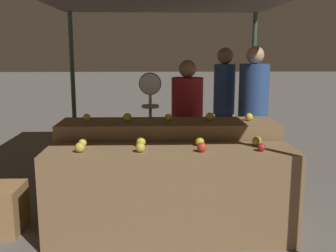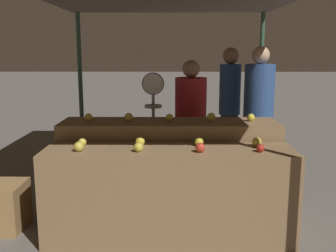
# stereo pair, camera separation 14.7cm
# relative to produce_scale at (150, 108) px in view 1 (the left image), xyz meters

# --- Properties ---
(ground_plane) EXTENTS (60.00, 60.00, 0.00)m
(ground_plane) POSITION_rel_produce_scale_xyz_m (0.19, -1.14, -1.05)
(ground_plane) COLOR #66605B
(market_canopy) EXTENTS (3.13, 4.05, 2.35)m
(market_canopy) POSITION_rel_produce_scale_xyz_m (0.19, -0.09, 1.18)
(market_canopy) COLOR #33513D
(market_canopy) RESTS_ON ground_plane
(display_counter_front) EXTENTS (2.23, 0.55, 0.85)m
(display_counter_front) POSITION_rel_produce_scale_xyz_m (0.19, -1.14, -0.62)
(display_counter_front) COLOR olive
(display_counter_front) RESTS_ON ground_plane
(display_counter_back) EXTENTS (2.23, 0.55, 0.99)m
(display_counter_back) POSITION_rel_produce_scale_xyz_m (0.19, -0.54, -0.55)
(display_counter_back) COLOR olive
(display_counter_back) RESTS_ON ground_plane
(apple_front_0) EXTENTS (0.09, 0.09, 0.09)m
(apple_front_0) POSITION_rel_produce_scale_xyz_m (-0.59, -1.23, -0.16)
(apple_front_0) COLOR gold
(apple_front_0) RESTS_ON display_counter_front
(apple_front_1) EXTENTS (0.08, 0.08, 0.08)m
(apple_front_1) POSITION_rel_produce_scale_xyz_m (-0.07, -1.24, -0.16)
(apple_front_1) COLOR gold
(apple_front_1) RESTS_ON display_counter_front
(apple_front_2) EXTENTS (0.08, 0.08, 0.08)m
(apple_front_2) POSITION_rel_produce_scale_xyz_m (0.46, -1.25, -0.16)
(apple_front_2) COLOR red
(apple_front_2) RESTS_ON display_counter_front
(apple_front_3) EXTENTS (0.07, 0.07, 0.07)m
(apple_front_3) POSITION_rel_produce_scale_xyz_m (0.97, -1.24, -0.17)
(apple_front_3) COLOR #AD281E
(apple_front_3) RESTS_ON display_counter_front
(apple_front_4) EXTENTS (0.07, 0.07, 0.07)m
(apple_front_4) POSITION_rel_produce_scale_xyz_m (-0.60, -1.04, -0.16)
(apple_front_4) COLOR yellow
(apple_front_4) RESTS_ON display_counter_front
(apple_front_5) EXTENTS (0.09, 0.09, 0.09)m
(apple_front_5) POSITION_rel_produce_scale_xyz_m (-0.07, -1.03, -0.16)
(apple_front_5) COLOR gold
(apple_front_5) RESTS_ON display_counter_front
(apple_front_6) EXTENTS (0.08, 0.08, 0.08)m
(apple_front_6) POSITION_rel_produce_scale_xyz_m (0.46, -1.03, -0.16)
(apple_front_6) COLOR gold
(apple_front_6) RESTS_ON display_counter_front
(apple_front_7) EXTENTS (0.08, 0.08, 0.08)m
(apple_front_7) POSITION_rel_produce_scale_xyz_m (0.99, -1.03, -0.16)
(apple_front_7) COLOR gold
(apple_front_7) RESTS_ON display_counter_front
(apple_back_0) EXTENTS (0.08, 0.08, 0.08)m
(apple_back_0) POSITION_rel_produce_scale_xyz_m (-0.64, -0.53, -0.02)
(apple_back_0) COLOR yellow
(apple_back_0) RESTS_ON display_counter_back
(apple_back_1) EXTENTS (0.09, 0.09, 0.09)m
(apple_back_1) POSITION_rel_produce_scale_xyz_m (-0.23, -0.55, -0.01)
(apple_back_1) COLOR gold
(apple_back_1) RESTS_ON display_counter_back
(apple_back_2) EXTENTS (0.08, 0.08, 0.08)m
(apple_back_2) POSITION_rel_produce_scale_xyz_m (0.19, -0.54, -0.02)
(apple_back_2) COLOR gold
(apple_back_2) RESTS_ON display_counter_back
(apple_back_3) EXTENTS (0.09, 0.09, 0.09)m
(apple_back_3) POSITION_rel_produce_scale_xyz_m (0.62, -0.54, -0.01)
(apple_back_3) COLOR gold
(apple_back_3) RESTS_ON display_counter_back
(apple_back_4) EXTENTS (0.08, 0.08, 0.08)m
(apple_back_4) POSITION_rel_produce_scale_xyz_m (1.03, -0.53, -0.02)
(apple_back_4) COLOR gold
(apple_back_4) RESTS_ON display_counter_back
(produce_scale) EXTENTS (0.26, 0.20, 1.46)m
(produce_scale) POSITION_rel_produce_scale_xyz_m (0.00, 0.00, 0.00)
(produce_scale) COLOR #99999E
(produce_scale) RESTS_ON ground_plane
(person_vendor_at_scale) EXTENTS (0.44, 0.44, 1.59)m
(person_vendor_at_scale) POSITION_rel_produce_scale_xyz_m (0.45, 0.22, -0.14)
(person_vendor_at_scale) COLOR #2D2D38
(person_vendor_at_scale) RESTS_ON ground_plane
(person_customer_left) EXTENTS (0.51, 0.51, 1.76)m
(person_customer_left) POSITION_rel_produce_scale_xyz_m (1.37, 0.69, -0.03)
(person_customer_left) COLOR #2D2D38
(person_customer_left) RESTS_ON ground_plane
(person_customer_right) EXTENTS (0.32, 0.32, 1.75)m
(person_customer_right) POSITION_rel_produce_scale_xyz_m (1.04, 1.05, -0.01)
(person_customer_right) COLOR #2D2D38
(person_customer_right) RESTS_ON ground_plane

